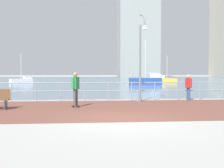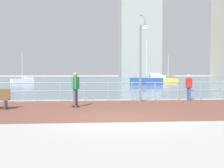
{
  "view_description": "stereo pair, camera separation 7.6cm",
  "coord_description": "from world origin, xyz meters",
  "px_view_note": "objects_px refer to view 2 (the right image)",
  "views": [
    {
      "loc": [
        -1.17,
        -9.7,
        1.68
      ],
      "look_at": [
        -0.0,
        3.86,
        1.1
      ],
      "focal_mm": 43.9,
      "sensor_mm": 36.0,
      "label": 1
    },
    {
      "loc": [
        -1.1,
        -9.71,
        1.68
      ],
      "look_at": [
        -0.0,
        3.86,
        1.1
      ],
      "focal_mm": 43.9,
      "sensor_mm": 36.0,
      "label": 2
    }
  ],
  "objects_px": {
    "bystander": "(189,85)",
    "sailboat_red": "(167,80)",
    "sailboat_ivory": "(147,80)",
    "skateboarder": "(75,86)",
    "lamppost": "(142,53)",
    "sailboat_yellow": "(23,80)"
  },
  "relations": [
    {
      "from": "bystander",
      "to": "sailboat_yellow",
      "type": "height_order",
      "value": "sailboat_yellow"
    },
    {
      "from": "sailboat_yellow",
      "to": "lamppost",
      "type": "bearing_deg",
      "value": -64.26
    },
    {
      "from": "sailboat_yellow",
      "to": "bystander",
      "type": "bearing_deg",
      "value": -59.06
    },
    {
      "from": "skateboarder",
      "to": "sailboat_ivory",
      "type": "height_order",
      "value": "sailboat_ivory"
    },
    {
      "from": "skateboarder",
      "to": "sailboat_yellow",
      "type": "distance_m",
      "value": 30.71
    },
    {
      "from": "sailboat_yellow",
      "to": "sailboat_red",
      "type": "bearing_deg",
      "value": 4.61
    },
    {
      "from": "bystander",
      "to": "sailboat_ivory",
      "type": "height_order",
      "value": "sailboat_ivory"
    },
    {
      "from": "lamppost",
      "to": "sailboat_yellow",
      "type": "xyz_separation_m",
      "value": [
        -13.03,
        27.03,
        -2.31
      ]
    },
    {
      "from": "skateboarder",
      "to": "sailboat_red",
      "type": "bearing_deg",
      "value": 66.6
    },
    {
      "from": "bystander",
      "to": "sailboat_red",
      "type": "height_order",
      "value": "sailboat_red"
    },
    {
      "from": "bystander",
      "to": "sailboat_yellow",
      "type": "relative_size",
      "value": 0.33
    },
    {
      "from": "skateboarder",
      "to": "bystander",
      "type": "distance_m",
      "value": 7.04
    },
    {
      "from": "lamppost",
      "to": "sailboat_red",
      "type": "height_order",
      "value": "lamppost"
    },
    {
      "from": "lamppost",
      "to": "skateboarder",
      "type": "xyz_separation_m",
      "value": [
        -3.62,
        -2.19,
        -1.74
      ]
    },
    {
      "from": "skateboarder",
      "to": "bystander",
      "type": "height_order",
      "value": "skateboarder"
    },
    {
      "from": "bystander",
      "to": "lamppost",
      "type": "bearing_deg",
      "value": -171.92
    },
    {
      "from": "skateboarder",
      "to": "bystander",
      "type": "xyz_separation_m",
      "value": [
        6.54,
        2.61,
        -0.11
      ]
    },
    {
      "from": "skateboarder",
      "to": "sailboat_ivory",
      "type": "relative_size",
      "value": 0.28
    },
    {
      "from": "lamppost",
      "to": "bystander",
      "type": "height_order",
      "value": "lamppost"
    },
    {
      "from": "sailboat_ivory",
      "to": "skateboarder",
      "type": "bearing_deg",
      "value": -109.83
    },
    {
      "from": "lamppost",
      "to": "skateboarder",
      "type": "bearing_deg",
      "value": -148.83
    },
    {
      "from": "bystander",
      "to": "sailboat_ivory",
      "type": "relative_size",
      "value": 0.25
    }
  ]
}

